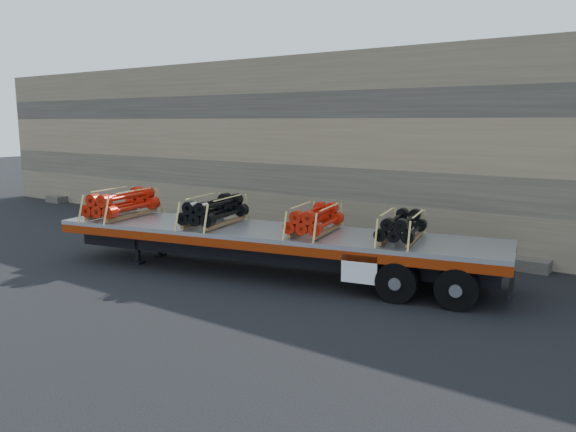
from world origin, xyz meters
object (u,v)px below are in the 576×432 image
at_px(trailer, 269,252).
at_px(bundle_midrear, 315,220).
at_px(bundle_front, 122,204).
at_px(bundle_rear, 402,227).
at_px(bundle_midfront, 214,211).

xyz_separation_m(trailer, bundle_midrear, (1.41, 0.31, 1.05)).
height_order(trailer, bundle_front, bundle_front).
relative_size(trailer, bundle_rear, 6.70).
bearing_deg(bundle_rear, bundle_front, -180.00).
bearing_deg(bundle_midfront, trailer, 0.00).
distance_m(trailer, bundle_front, 5.49).
height_order(bundle_front, bundle_midrear, bundle_front).
bearing_deg(bundle_midfront, bundle_midrear, 0.00).
xyz_separation_m(trailer, bundle_front, (-5.26, -1.14, 1.11)).
height_order(bundle_midrear, bundle_rear, bundle_midrear).
relative_size(bundle_front, bundle_rear, 1.22).
xyz_separation_m(trailer, bundle_midfront, (-1.82, -0.40, 1.09)).
distance_m(trailer, bundle_rear, 4.05).
bearing_deg(trailer, bundle_midrear, 0.00).
bearing_deg(bundle_midfront, bundle_rear, 0.00).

